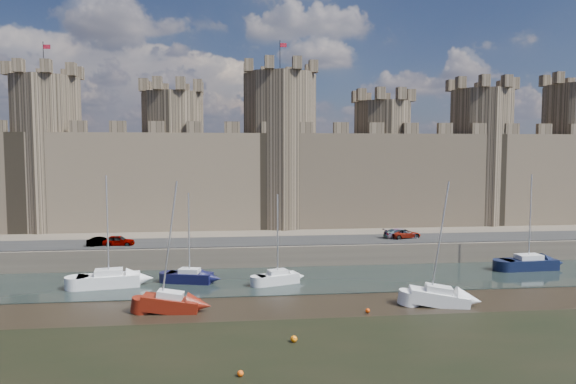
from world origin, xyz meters
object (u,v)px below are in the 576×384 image
sailboat_0 (109,279)px  sailboat_5 (439,297)px  sailboat_1 (190,276)px  sailboat_2 (278,277)px  car_0 (118,241)px  sailboat_4 (171,303)px  sailboat_3 (529,263)px  car_2 (401,234)px  car_3 (405,234)px  car_1 (101,242)px

sailboat_0 → sailboat_5: (30.92, -9.66, -0.07)m
sailboat_1 → sailboat_2: sailboat_1 is taller
car_0 → sailboat_4: bearing=-152.5°
sailboat_2 → sailboat_3: 29.96m
sailboat_1 → sailboat_2: 9.28m
car_2 → sailboat_1: bearing=106.7°
sailboat_0 → sailboat_1: sailboat_0 is taller
sailboat_2 → car_2: bearing=15.9°
sailboat_1 → car_3: bearing=36.2°
car_1 → sailboat_3: size_ratio=0.31×
car_3 → sailboat_2: sailboat_2 is taller
sailboat_3 → sailboat_5: sailboat_5 is taller
car_0 → sailboat_5: 37.55m
car_2 → sailboat_4: sailboat_4 is taller
car_0 → car_2: bearing=-84.1°
sailboat_5 → sailboat_4: bearing=-168.9°
car_0 → sailboat_3: size_ratio=0.34×
sailboat_1 → sailboat_2: size_ratio=1.01×
car_2 → sailboat_1: (-26.41, -10.45, -2.39)m
sailboat_1 → sailboat_5: bearing=-9.5°
sailboat_1 → car_0: bearing=150.3°
car_2 → sailboat_2: (-17.25, -11.97, -2.39)m
car_1 → sailboat_1: (11.10, -9.05, -2.30)m
sailboat_2 → sailboat_0: bearing=158.7°
car_1 → sailboat_2: sailboat_2 is taller
sailboat_0 → sailboat_3: bearing=-6.0°
car_0 → sailboat_0: bearing=-170.0°
sailboat_2 → sailboat_1: bearing=151.8°
sailboat_4 → sailboat_5: bearing=3.1°
car_3 → sailboat_3: bearing=-141.4°
car_3 → sailboat_1: sailboat_1 is taller
car_1 → sailboat_0: (3.06, -9.83, -2.19)m
sailboat_3 → sailboat_2: bearing=-176.9°
sailboat_2 → sailboat_3: bearing=-12.5°
sailboat_3 → sailboat_4: sailboat_4 is taller
sailboat_1 → car_1: bearing=155.8°
sailboat_1 → sailboat_3: 38.98m
car_1 → sailboat_5: size_ratio=0.30×
car_3 → sailboat_5: size_ratio=0.38×
sailboat_1 → sailboat_4: (-0.86, -9.67, 0.05)m
car_2 → sailboat_5: sailboat_5 is taller
car_0 → car_2: (35.54, 1.39, 0.01)m
sailboat_2 → sailboat_4: 12.92m
car_2 → sailboat_2: sailboat_2 is taller
car_3 → car_1: bearing=76.3°
sailboat_2 → sailboat_4: size_ratio=0.82×
car_2 → sailboat_3: (12.53, -8.67, -2.31)m
car_2 → sailboat_3: size_ratio=0.41×
car_3 → sailboat_4: 34.36m
car_2 → sailboat_4: (-27.28, -20.12, -2.34)m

